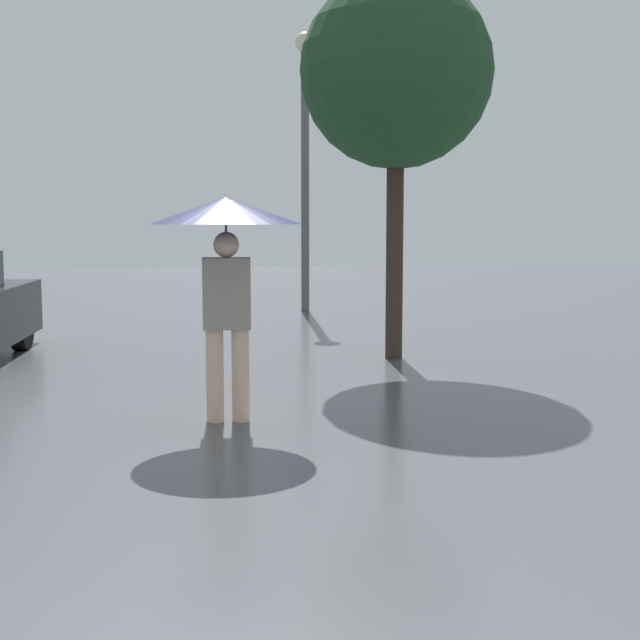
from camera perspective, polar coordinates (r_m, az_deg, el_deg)
The scene contains 3 objects.
pedestrian at distance 7.17m, azimuth -6.03°, elevation 5.47°, with size 1.22×1.22×1.82m.
tree at distance 10.61m, azimuth 4.90°, elevation 15.48°, with size 2.22×2.22×4.44m.
street_lamp at distance 15.90m, azimuth -0.96°, elevation 11.51°, with size 0.35×0.35×4.86m.
Camera 1 is at (0.34, -1.19, 1.64)m, focal length 50.00 mm.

